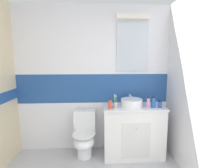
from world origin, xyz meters
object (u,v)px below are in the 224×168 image
sink_basin (132,102)px  toilet (84,135)px  mouthwash_bottle (153,102)px  soap_dispenser (110,104)px  deodorant_spray_can (148,103)px  toothbrush_cup (115,104)px  lotion_bottle_short (160,104)px

sink_basin → toilet: (-0.78, 0.02, -0.56)m
toilet → mouthwash_bottle: 1.25m
toilet → mouthwash_bottle: size_ratio=4.24×
soap_dispenser → mouthwash_bottle: (0.68, 0.03, 0.02)m
sink_basin → deodorant_spray_can: deodorant_spray_can is taller
deodorant_spray_can → sink_basin: bearing=153.1°
soap_dispenser → deodorant_spray_can: (0.59, 0.00, 0.02)m
sink_basin → toothbrush_cup: bearing=-160.7°
toilet → soap_dispenser: size_ratio=4.40×
toilet → lotion_bottle_short: bearing=-5.6°
sink_basin → toothbrush_cup: size_ratio=1.78×
mouthwash_bottle → lotion_bottle_short: size_ratio=1.59×
mouthwash_bottle → lotion_bottle_short: 0.11m
toilet → lotion_bottle_short: lotion_bottle_short is taller
toothbrush_cup → mouthwash_bottle: 0.60m
sink_basin → lotion_bottle_short: sink_basin is taller
lotion_bottle_short → mouthwash_bottle: bearing=176.0°
toilet → soap_dispenser: (0.42, -0.14, 0.56)m
mouthwash_bottle → deodorant_spray_can: 0.09m
lotion_bottle_short → deodorant_spray_can: 0.20m
soap_dispenser → toothbrush_cup: bearing=20.7°
toilet → toothbrush_cup: 0.76m
soap_dispenser → mouthwash_bottle: mouthwash_bottle is taller
lotion_bottle_short → toothbrush_cup: bearing=179.4°
soap_dispenser → lotion_bottle_short: 0.79m
toothbrush_cup → soap_dispenser: (-0.08, -0.03, 0.01)m
toothbrush_cup → deodorant_spray_can: (0.51, -0.03, 0.03)m
soap_dispenser → mouthwash_bottle: 0.68m
deodorant_spray_can → lotion_bottle_short: bearing=6.0°
sink_basin → lotion_bottle_short: size_ratio=3.48×
sink_basin → mouthwash_bottle: 0.34m
soap_dispenser → deodorant_spray_can: size_ratio=0.97×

